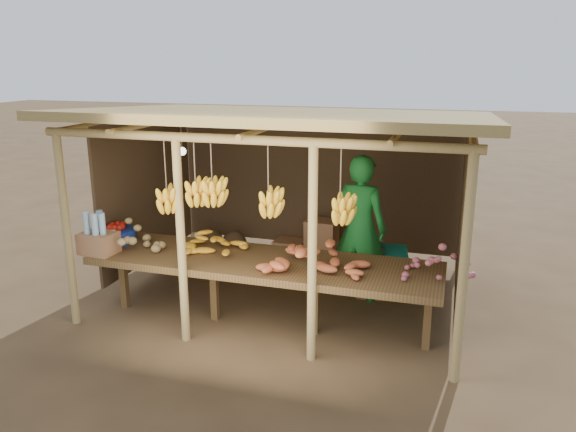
# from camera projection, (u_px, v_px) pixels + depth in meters

# --- Properties ---
(ground) EXTENTS (60.00, 60.00, 0.00)m
(ground) POSITION_uv_depth(u_px,v_px,m) (288.00, 294.00, 7.28)
(ground) COLOR brown
(ground) RESTS_ON ground
(stall_structure) EXTENTS (4.70, 3.50, 2.43)m
(stall_structure) POSITION_uv_depth(u_px,v_px,m) (287.00, 148.00, 6.71)
(stall_structure) COLOR tan
(stall_structure) RESTS_ON ground
(counter) EXTENTS (3.90, 1.05, 0.80)m
(counter) POSITION_uv_depth(u_px,v_px,m) (263.00, 265.00, 6.21)
(counter) COLOR brown
(counter) RESTS_ON ground
(potato_heap) EXTENTS (0.91, 0.56, 0.36)m
(potato_heap) POSITION_uv_depth(u_px,v_px,m) (122.00, 235.00, 6.48)
(potato_heap) COLOR #977E4E
(potato_heap) RESTS_ON counter
(sweet_potato_heap) EXTENTS (1.08, 0.80, 0.36)m
(sweet_potato_heap) POSITION_uv_depth(u_px,v_px,m) (315.00, 254.00, 5.83)
(sweet_potato_heap) COLOR #BD5930
(sweet_potato_heap) RESTS_ON counter
(onion_heap) EXTENTS (0.85, 0.68, 0.35)m
(onion_heap) POSITION_uv_depth(u_px,v_px,m) (442.00, 262.00, 5.60)
(onion_heap) COLOR #AE545E
(onion_heap) RESTS_ON counter
(banana_pile) EXTENTS (0.68, 0.44, 0.35)m
(banana_pile) POSITION_uv_depth(u_px,v_px,m) (213.00, 237.00, 6.43)
(banana_pile) COLOR yellow
(banana_pile) RESTS_ON counter
(tomato_basin) EXTENTS (0.44, 0.44, 0.23)m
(tomato_basin) POSITION_uv_depth(u_px,v_px,m) (118.00, 234.00, 6.79)
(tomato_basin) COLOR navy
(tomato_basin) RESTS_ON counter
(bottle_box) EXTENTS (0.41, 0.34, 0.49)m
(bottle_box) POSITION_uv_depth(u_px,v_px,m) (98.00, 238.00, 6.35)
(bottle_box) COLOR #956543
(bottle_box) RESTS_ON counter
(vendor) EXTENTS (0.75, 0.58, 1.84)m
(vendor) POSITION_uv_depth(u_px,v_px,m) (360.00, 228.00, 6.95)
(vendor) COLOR #186D27
(vendor) RESTS_ON ground
(tarp_crate) EXTENTS (0.72, 0.65, 0.77)m
(tarp_crate) POSITION_uv_depth(u_px,v_px,m) (381.00, 270.00, 7.21)
(tarp_crate) COLOR brown
(tarp_crate) RESTS_ON ground
(carton_stack) EXTENTS (0.92, 0.35, 0.70)m
(carton_stack) POSITION_uv_depth(u_px,v_px,m) (311.00, 246.00, 8.18)
(carton_stack) COLOR #956543
(carton_stack) RESTS_ON ground
(burlap_sacks) EXTENTS (0.80, 0.42, 0.56)m
(burlap_sacks) POSITION_uv_depth(u_px,v_px,m) (223.00, 245.00, 8.45)
(burlap_sacks) COLOR #4E3924
(burlap_sacks) RESTS_ON ground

